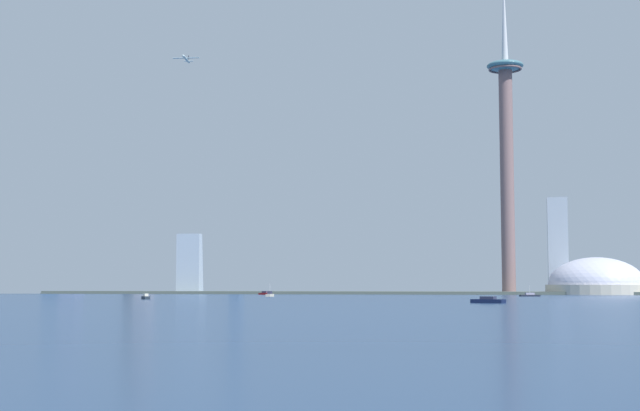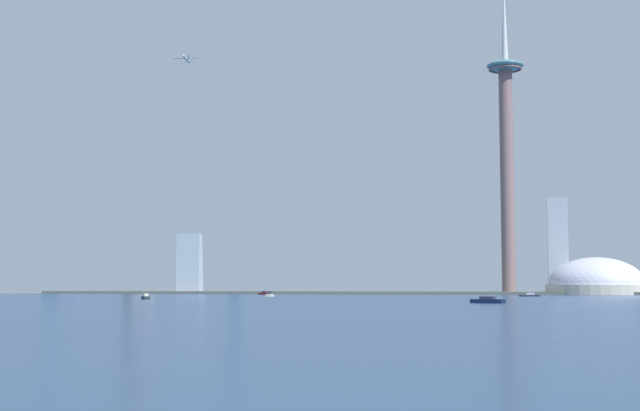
# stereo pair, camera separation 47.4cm
# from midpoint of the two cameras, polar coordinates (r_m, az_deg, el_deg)

# --- Properties ---
(waterfront_pier) EXTENTS (958.66, 43.97, 2.96)m
(waterfront_pier) POSITION_cam_midpoint_polar(r_m,az_deg,el_deg) (969.99, -2.71, -5.48)
(waterfront_pier) COLOR #545E55
(waterfront_pier) RESTS_ON ground
(observation_tower) EXTENTS (37.87, 37.87, 336.31)m
(observation_tower) POSITION_cam_midpoint_polar(r_m,az_deg,el_deg) (961.54, 11.60, 4.12)
(observation_tower) COLOR #7C6060
(observation_tower) RESTS_ON ground
(stadium_dome) EXTENTS (99.77, 99.77, 55.07)m
(stadium_dome) POSITION_cam_midpoint_polar(r_m,az_deg,el_deg) (955.48, 16.93, -4.82)
(stadium_dome) COLOR beige
(stadium_dome) RESTS_ON ground
(skyscraper_0) EXTENTS (20.36, 23.09, 85.27)m
(skyscraper_0) POSITION_cam_midpoint_polar(r_m,az_deg,el_deg) (1098.98, -15.31, -3.23)
(skyscraper_0) COLOR #8B94BD
(skyscraper_0) RESTS_ON ground
(skyscraper_1) EXTENTS (24.45, 26.03, 149.77)m
(skyscraper_1) POSITION_cam_midpoint_polar(r_m,az_deg,el_deg) (1125.65, -11.36, -1.75)
(skyscraper_1) COLOR #616058
(skyscraper_1) RESTS_ON ground
(skyscraper_2) EXTENTS (26.43, 24.13, 65.56)m
(skyscraper_2) POSITION_cam_midpoint_polar(r_m,az_deg,el_deg) (1014.97, -8.08, -3.65)
(skyscraper_2) COLOR #A9BACF
(skyscraper_2) RESTS_ON ground
(skyscraper_3) EXTENTS (20.45, 26.79, 101.17)m
(skyscraper_3) POSITION_cam_midpoint_polar(r_m,az_deg,el_deg) (989.74, 14.67, -2.47)
(skyscraper_3) COLOR #A8B6C6
(skyscraper_3) RESTS_ON ground
(skyscraper_4) EXTENTS (26.94, 15.31, 82.55)m
(skyscraper_4) POSITION_cam_midpoint_polar(r_m,az_deg,el_deg) (1169.95, -16.29, -3.25)
(skyscraper_4) COLOR slate
(skyscraper_4) RESTS_ON ground
(skyscraper_5) EXTENTS (17.13, 20.23, 95.65)m
(skyscraper_5) POSITION_cam_midpoint_polar(r_m,az_deg,el_deg) (1063.29, -10.98, -2.99)
(skyscraper_5) COLOR #C0AEB0
(skyscraper_5) RESTS_ON ground
(skyscraper_6) EXTENTS (12.12, 18.09, 138.48)m
(skyscraper_6) POSITION_cam_midpoint_polar(r_m,az_deg,el_deg) (1075.87, -5.24, -1.98)
(skyscraper_6) COLOR slate
(skyscraper_6) RESTS_ON ground
(boat_0) EXTENTS (19.03, 12.53, 3.61)m
(boat_0) POSITION_cam_midpoint_polar(r_m,az_deg,el_deg) (498.54, 10.48, -5.88)
(boat_0) COLOR #101A3A
(boat_0) RESTS_ON ground
(boat_2) EXTENTS (4.68, 10.39, 10.71)m
(boat_2) POSITION_cam_midpoint_polar(r_m,az_deg,el_deg) (760.68, -3.18, -5.60)
(boat_2) COLOR beige
(boat_2) RESTS_ON ground
(boat_3) EXTENTS (9.58, 11.33, 3.90)m
(boat_3) POSITION_cam_midpoint_polar(r_m,az_deg,el_deg) (627.96, -10.89, -5.67)
(boat_3) COLOR #1F2A37
(boat_3) RESTS_ON ground
(boat_6) EXTENTS (15.58, 12.90, 3.56)m
(boat_6) POSITION_cam_midpoint_polar(r_m,az_deg,el_deg) (905.39, -3.47, -5.52)
(boat_6) COLOR red
(boat_6) RESTS_ON ground
(boat_7) EXTENTS (17.59, 10.22, 9.53)m
(boat_7) POSITION_cam_midpoint_polar(r_m,az_deg,el_deg) (788.08, 13.01, -5.50)
(boat_7) COLOR #191E2E
(boat_7) RESTS_ON ground
(airplane) EXTENTS (28.80, 27.62, 7.61)m
(airplane) POSITION_cam_midpoint_polar(r_m,az_deg,el_deg) (981.07, -8.41, 9.10)
(airplane) COLOR #ACC3C9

